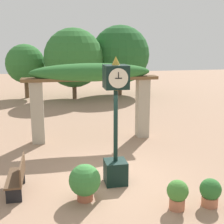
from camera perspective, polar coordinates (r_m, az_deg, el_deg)
name	(u,v)px	position (r m, az deg, el deg)	size (l,w,h in m)	color
ground_plane	(110,181)	(9.06, -0.28, -12.51)	(60.00, 60.00, 0.00)	#9E7A60
pedestal_clock	(116,125)	(8.36, 0.67, -2.32)	(0.61, 0.66, 3.50)	black
pergola	(91,81)	(12.10, -3.83, 5.63)	(5.25, 1.08, 3.04)	#A89E89
potted_plant_near_left	(85,181)	(7.91, -5.00, -12.49)	(0.79, 0.79, 0.93)	#9E563D
potted_plant_near_right	(177,194)	(7.71, 11.89, -14.38)	(0.51, 0.51, 0.72)	#B26B4C
potted_plant_far_left	(210,192)	(8.05, 17.54, -13.72)	(0.52, 0.52, 0.69)	#B26B4C
park_bench	(18,177)	(8.64, -16.87, -11.35)	(0.42, 1.31, 0.89)	brown
tree_line	(91,57)	(21.63, -3.92, 10.00)	(9.89, 4.94, 4.92)	brown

